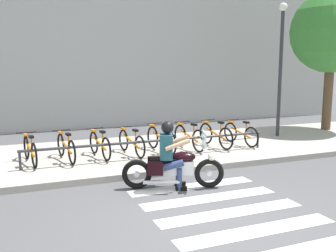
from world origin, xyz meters
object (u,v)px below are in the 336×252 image
object	(u,v)px
bicycle_4	(161,139)
tree_near_rack	(332,32)
street_lamp	(281,59)
bicycle_5	(189,137)
bicycle_6	(215,135)
bike_rack	(153,142)
bicycle_0	(30,150)
bicycle_7	(240,134)
bicycle_1	(66,147)
bicycle_2	(100,145)
bicycle_3	(131,142)
rider	(170,150)
motorcycle	(174,167)

from	to	relation	value
bicycle_4	tree_near_rack	distance (m)	7.98
street_lamp	tree_near_rack	size ratio (longest dim) A/B	0.87
bicycle_5	bicycle_6	bearing A→B (deg)	-0.01
bike_rack	bicycle_0	bearing A→B (deg)	169.68
bicycle_7	tree_near_rack	bearing A→B (deg)	14.76
bicycle_1	bicycle_2	bearing A→B (deg)	-0.03
bicycle_4	bicycle_6	size ratio (longest dim) A/B	1.02
bicycle_1	bicycle_3	distance (m)	1.74
bicycle_1	bicycle_4	distance (m)	2.61
bicycle_7	bike_rack	distance (m)	3.09
rider	bicycle_7	distance (m)	4.34
bicycle_3	tree_near_rack	distance (m)	8.77
bicycle_5	rider	bearing A→B (deg)	-122.44
bicycle_6	bicycle_7	bearing A→B (deg)	0.04
bicycle_3	bicycle_4	bearing A→B (deg)	-0.08
bicycle_3	tree_near_rack	xyz separation A→B (m)	(8.05, 1.20, 3.27)
motorcycle	bicycle_7	distance (m)	4.29
motorcycle	street_lamp	distance (m)	6.80
bike_rack	bicycle_1	bearing A→B (deg)	165.69
bicycle_7	motorcycle	bearing A→B (deg)	-141.37
bicycle_0	bicycle_2	distance (m)	1.74
bicycle_3	bike_rack	bearing A→B (deg)	-51.88
bicycle_3	bicycle_6	distance (m)	2.61
bicycle_1	street_lamp	size ratio (longest dim) A/B	0.36
bicycle_7	bike_rack	size ratio (longest dim) A/B	0.24
motorcycle	bicycle_0	world-z (taller)	motorcycle
motorcycle	street_lamp	bearing A→B (deg)	32.96
rider	bicycle_0	bearing A→B (deg)	135.20
motorcycle	bicycle_0	bearing A→B (deg)	135.65
rider	bicycle_6	xyz separation A→B (m)	(2.55, 2.65, -0.31)
bicycle_7	tree_near_rack	xyz separation A→B (m)	(4.57, 1.20, 3.27)
bicycle_3	bike_rack	size ratio (longest dim) A/B	0.25
bicycle_7	bicycle_2	bearing A→B (deg)	-180.00
bicycle_1	bike_rack	size ratio (longest dim) A/B	0.25
bicycle_4	tree_near_rack	bearing A→B (deg)	9.53
bicycle_2	bicycle_5	size ratio (longest dim) A/B	0.97
rider	bicycle_4	world-z (taller)	rider
street_lamp	bike_rack	bearing A→B (deg)	-164.98
motorcycle	rider	distance (m)	0.37
bicycle_3	bicycle_4	size ratio (longest dim) A/B	1.01
bicycle_5	street_lamp	bearing A→B (deg)	12.09
bicycle_3	bicycle_7	xyz separation A→B (m)	(3.48, -0.00, 0.01)
bicycle_1	bicycle_5	size ratio (longest dim) A/B	1.03
bicycle_5	tree_near_rack	world-z (taller)	tree_near_rack
bicycle_2	bicycle_7	size ratio (longest dim) A/B	0.99
bicycle_4	street_lamp	distance (m)	5.21
motorcycle	bicycle_4	bearing A→B (deg)	74.54
tree_near_rack	bicycle_6	bearing A→B (deg)	-167.51
bicycle_2	bicycle_7	xyz separation A→B (m)	(4.35, 0.00, 0.00)
bicycle_1	bicycle_2	xyz separation A→B (m)	(0.87, -0.00, 0.00)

